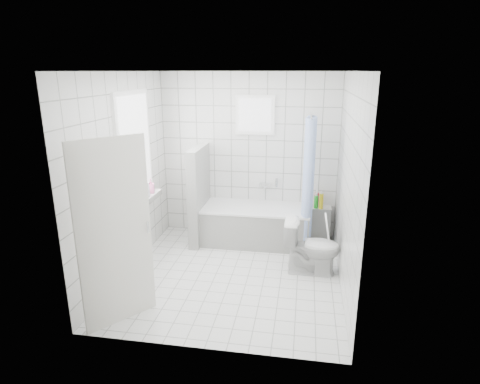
# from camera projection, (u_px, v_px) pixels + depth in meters

# --- Properties ---
(ground) EXTENTS (3.00, 3.00, 0.00)m
(ground) POSITION_uv_depth(u_px,v_px,m) (232.00, 275.00, 5.33)
(ground) COLOR white
(ground) RESTS_ON ground
(ceiling) EXTENTS (3.00, 3.00, 0.00)m
(ceiling) POSITION_uv_depth(u_px,v_px,m) (231.00, 71.00, 4.58)
(ceiling) COLOR white
(ceiling) RESTS_ON ground
(wall_back) EXTENTS (2.80, 0.02, 2.60)m
(wall_back) POSITION_uv_depth(u_px,v_px,m) (249.00, 156.00, 6.37)
(wall_back) COLOR white
(wall_back) RESTS_ON ground
(wall_front) EXTENTS (2.80, 0.02, 2.60)m
(wall_front) POSITION_uv_depth(u_px,v_px,m) (201.00, 225.00, 3.54)
(wall_front) COLOR white
(wall_front) RESTS_ON ground
(wall_left) EXTENTS (0.02, 3.00, 2.60)m
(wall_left) POSITION_uv_depth(u_px,v_px,m) (125.00, 176.00, 5.17)
(wall_left) COLOR white
(wall_left) RESTS_ON ground
(wall_right) EXTENTS (0.02, 3.00, 2.60)m
(wall_right) POSITION_uv_depth(u_px,v_px,m) (348.00, 186.00, 4.74)
(wall_right) COLOR white
(wall_right) RESTS_ON ground
(window_left) EXTENTS (0.01, 0.90, 1.40)m
(window_left) POSITION_uv_depth(u_px,v_px,m) (136.00, 149.00, 5.36)
(window_left) COLOR white
(window_left) RESTS_ON wall_left
(window_back) EXTENTS (0.50, 0.01, 0.50)m
(window_back) POSITION_uv_depth(u_px,v_px,m) (255.00, 115.00, 6.12)
(window_back) COLOR white
(window_back) RESTS_ON wall_back
(window_sill) EXTENTS (0.18, 1.02, 0.08)m
(window_sill) POSITION_uv_depth(u_px,v_px,m) (143.00, 201.00, 5.57)
(window_sill) COLOR white
(window_sill) RESTS_ON wall_left
(door) EXTENTS (0.53, 0.65, 2.00)m
(door) POSITION_uv_depth(u_px,v_px,m) (115.00, 234.00, 4.09)
(door) COLOR silver
(door) RESTS_ON ground
(bathtub) EXTENTS (1.65, 0.77, 0.58)m
(bathtub) POSITION_uv_depth(u_px,v_px,m) (256.00, 224.00, 6.28)
(bathtub) COLOR white
(bathtub) RESTS_ON ground
(partition_wall) EXTENTS (0.15, 0.85, 1.50)m
(partition_wall) POSITION_uv_depth(u_px,v_px,m) (199.00, 195.00, 6.24)
(partition_wall) COLOR white
(partition_wall) RESTS_ON ground
(tiled_ledge) EXTENTS (0.40, 0.24, 0.55)m
(tiled_ledge) POSITION_uv_depth(u_px,v_px,m) (317.00, 223.00, 6.38)
(tiled_ledge) COLOR white
(tiled_ledge) RESTS_ON ground
(toilet) EXTENTS (0.73, 0.43, 0.74)m
(toilet) POSITION_uv_depth(u_px,v_px,m) (312.00, 247.00, 5.30)
(toilet) COLOR white
(toilet) RESTS_ON ground
(curtain_rod) EXTENTS (0.02, 0.80, 0.02)m
(curtain_rod) POSITION_uv_depth(u_px,v_px,m) (311.00, 115.00, 5.64)
(curtain_rod) COLOR silver
(curtain_rod) RESTS_ON wall_back
(shower_curtain) EXTENTS (0.14, 0.48, 1.78)m
(shower_curtain) POSITION_uv_depth(u_px,v_px,m) (308.00, 179.00, 5.78)
(shower_curtain) COLOR #4C77E1
(shower_curtain) RESTS_ON curtain_rod
(tub_faucet) EXTENTS (0.18, 0.06, 0.06)m
(tub_faucet) POSITION_uv_depth(u_px,v_px,m) (265.00, 185.00, 6.42)
(tub_faucet) COLOR silver
(tub_faucet) RESTS_ON wall_back
(sill_bottles) EXTENTS (0.17, 0.75, 0.32)m
(sill_bottles) POSITION_uv_depth(u_px,v_px,m) (141.00, 191.00, 5.45)
(sill_bottles) COLOR silver
(sill_bottles) RESTS_ON window_sill
(ledge_bottles) EXTENTS (0.14, 0.16, 0.24)m
(ledge_bottles) POSITION_uv_depth(u_px,v_px,m) (318.00, 201.00, 6.24)
(ledge_bottles) COLOR yellow
(ledge_bottles) RESTS_ON tiled_ledge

